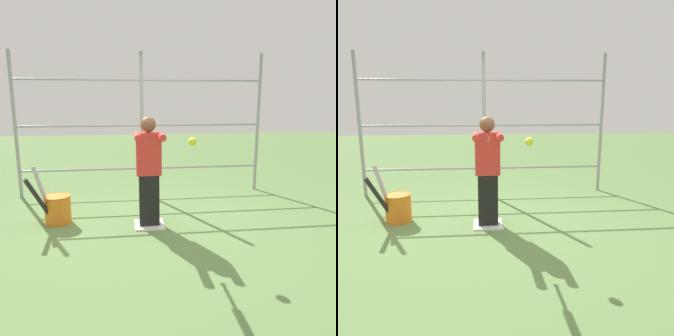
# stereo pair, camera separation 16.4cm
# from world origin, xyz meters

# --- Properties ---
(ground_plane) EXTENTS (24.00, 24.00, 0.00)m
(ground_plane) POSITION_xyz_m (0.00, 0.00, 0.00)
(ground_plane) COLOR #608447
(home_plate) EXTENTS (0.40, 0.40, 0.02)m
(home_plate) POSITION_xyz_m (0.00, 0.00, 0.01)
(home_plate) COLOR white
(home_plate) RESTS_ON ground
(fence_backstop) EXTENTS (4.37, 0.06, 2.51)m
(fence_backstop) POSITION_xyz_m (0.00, -1.60, 1.26)
(fence_backstop) COLOR #939399
(fence_backstop) RESTS_ON ground
(batter) EXTENTS (0.38, 0.50, 1.49)m
(batter) POSITION_xyz_m (0.00, 0.02, 0.81)
(batter) COLOR black
(batter) RESTS_ON ground
(baseball_bat_swinging) EXTENTS (0.12, 0.88, 0.18)m
(baseball_bat_swinging) POSITION_xyz_m (0.04, 0.92, 1.31)
(baseball_bat_swinging) COLOR black
(softball_in_flight) EXTENTS (0.10, 0.10, 0.10)m
(softball_in_flight) POSITION_xyz_m (-0.45, 0.68, 1.25)
(softball_in_flight) COLOR yellow
(bat_bucket) EXTENTS (0.53, 0.55, 0.83)m
(bat_bucket) POSITION_xyz_m (1.28, -0.25, 0.22)
(bat_bucket) COLOR orange
(bat_bucket) RESTS_ON ground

